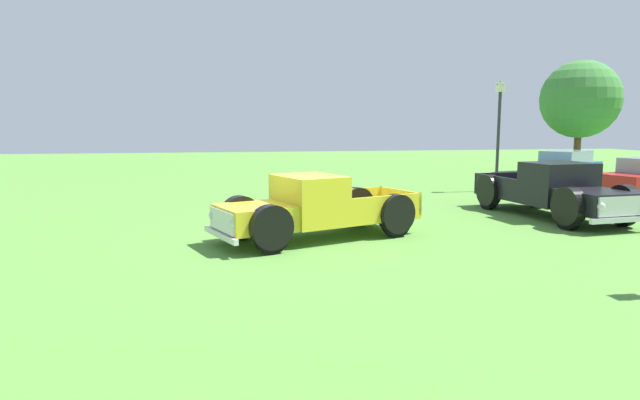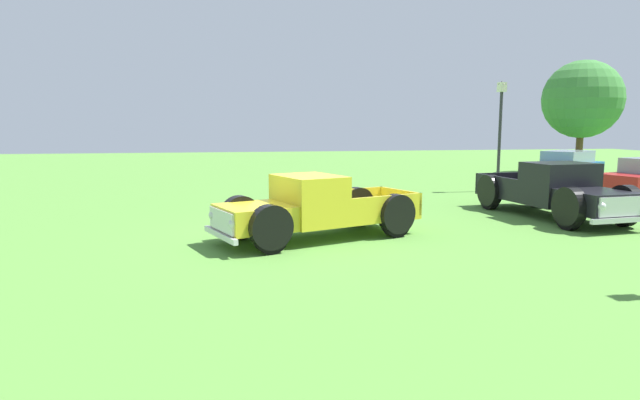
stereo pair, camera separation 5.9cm
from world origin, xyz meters
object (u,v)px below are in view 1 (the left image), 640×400
object	(u,v)px
pickup_truck_behind_left	(559,192)
oak_tree_west	(580,100)
lamp_post_near	(498,134)
sedan_distant_a	(565,166)
pickup_truck_foreground	(307,209)

from	to	relation	value
pickup_truck_behind_left	oak_tree_west	size ratio (longest dim) A/B	0.89
pickup_truck_behind_left	lamp_post_near	size ratio (longest dim) A/B	1.24
sedan_distant_a	oak_tree_west	size ratio (longest dim) A/B	0.76
sedan_distant_a	lamp_post_near	bearing A→B (deg)	-61.89
pickup_truck_behind_left	sedan_distant_a	size ratio (longest dim) A/B	1.16
sedan_distant_a	oak_tree_west	world-z (taller)	oak_tree_west
pickup_truck_foreground	oak_tree_west	xyz separation A→B (m)	(-14.23, 17.05, 3.24)
oak_tree_west	sedan_distant_a	bearing A→B (deg)	-40.87
pickup_truck_foreground	pickup_truck_behind_left	world-z (taller)	pickup_truck_behind_left
lamp_post_near	oak_tree_west	xyz separation A→B (m)	(-6.57, 8.22, 1.69)
pickup_truck_behind_left	sedan_distant_a	distance (m)	10.68
pickup_truck_foreground	sedan_distant_a	xyz separation A→B (m)	(-10.18, 13.55, 0.05)
lamp_post_near	oak_tree_west	world-z (taller)	oak_tree_west
pickup_truck_foreground	lamp_post_near	size ratio (longest dim) A/B	1.19
pickup_truck_foreground	sedan_distant_a	world-z (taller)	pickup_truck_foreground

